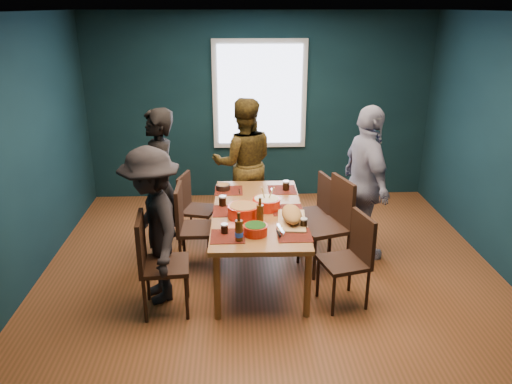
{
  "coord_description": "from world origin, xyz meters",
  "views": [
    {
      "loc": [
        -0.37,
        -4.73,
        2.76
      ],
      "look_at": [
        -0.16,
        0.15,
        0.92
      ],
      "focal_mm": 35.0,
      "sensor_mm": 36.0,
      "label": 1
    }
  ],
  "objects_px": {
    "person_back": "(244,163)",
    "person_near_left": "(153,226)",
    "person_far_left": "(160,187)",
    "chair_left_far": "(192,203)",
    "chair_left_near": "(154,257)",
    "person_right": "(366,184)",
    "bowl_dumpling": "(267,203)",
    "cutting_board": "(292,216)",
    "chair_right_near": "(352,253)",
    "chair_left_mid": "(189,221)",
    "bowl_salad": "(244,211)",
    "dining_table": "(258,217)",
    "bowl_herbs": "(255,229)",
    "chair_right_far": "(318,207)",
    "chair_right_mid": "(332,217)"
  },
  "relations": [
    {
      "from": "chair_right_near",
      "to": "chair_left_far",
      "type": "bearing_deg",
      "value": 123.56
    },
    {
      "from": "person_near_left",
      "to": "bowl_dumpling",
      "type": "height_order",
      "value": "person_near_left"
    },
    {
      "from": "chair_left_near",
      "to": "chair_right_far",
      "type": "distance_m",
      "value": 2.14
    },
    {
      "from": "chair_left_far",
      "to": "bowl_dumpling",
      "type": "relative_size",
      "value": 2.92
    },
    {
      "from": "chair_left_far",
      "to": "chair_left_near",
      "type": "relative_size",
      "value": 0.87
    },
    {
      "from": "person_back",
      "to": "person_near_left",
      "type": "relative_size",
      "value": 1.09
    },
    {
      "from": "chair_left_near",
      "to": "chair_right_far",
      "type": "bearing_deg",
      "value": 31.33
    },
    {
      "from": "bowl_dumpling",
      "to": "cutting_board",
      "type": "distance_m",
      "value": 0.42
    },
    {
      "from": "person_far_left",
      "to": "person_back",
      "type": "xyz_separation_m",
      "value": [
        0.95,
        0.93,
        -0.03
      ]
    },
    {
      "from": "chair_left_near",
      "to": "bowl_salad",
      "type": "distance_m",
      "value": 1.02
    },
    {
      "from": "chair_left_near",
      "to": "person_right",
      "type": "xyz_separation_m",
      "value": [
        2.22,
        1.04,
        0.31
      ]
    },
    {
      "from": "chair_right_far",
      "to": "person_back",
      "type": "distance_m",
      "value": 1.17
    },
    {
      "from": "chair_left_mid",
      "to": "chair_left_far",
      "type": "bearing_deg",
      "value": 92.72
    },
    {
      "from": "chair_right_near",
      "to": "person_far_left",
      "type": "height_order",
      "value": "person_far_left"
    },
    {
      "from": "chair_left_mid",
      "to": "person_near_left",
      "type": "relative_size",
      "value": 0.62
    },
    {
      "from": "dining_table",
      "to": "person_back",
      "type": "height_order",
      "value": "person_back"
    },
    {
      "from": "chair_left_mid",
      "to": "person_back",
      "type": "distance_m",
      "value": 1.35
    },
    {
      "from": "chair_left_far",
      "to": "bowl_herbs",
      "type": "height_order",
      "value": "chair_left_far"
    },
    {
      "from": "person_right",
      "to": "cutting_board",
      "type": "height_order",
      "value": "person_right"
    },
    {
      "from": "chair_right_mid",
      "to": "chair_left_mid",
      "type": "bearing_deg",
      "value": 160.06
    },
    {
      "from": "chair_left_near",
      "to": "dining_table",
      "type": "bearing_deg",
      "value": 30.65
    },
    {
      "from": "chair_left_mid",
      "to": "bowl_dumpling",
      "type": "xyz_separation_m",
      "value": [
        0.83,
        -0.08,
        0.23
      ]
    },
    {
      "from": "chair_left_mid",
      "to": "chair_right_far",
      "type": "bearing_deg",
      "value": 16.77
    },
    {
      "from": "person_far_left",
      "to": "bowl_salad",
      "type": "bearing_deg",
      "value": 48.87
    },
    {
      "from": "person_near_left",
      "to": "bowl_herbs",
      "type": "distance_m",
      "value": 0.98
    },
    {
      "from": "chair_right_far",
      "to": "person_far_left",
      "type": "bearing_deg",
      "value": 171.68
    },
    {
      "from": "chair_left_far",
      "to": "bowl_salad",
      "type": "xyz_separation_m",
      "value": [
        0.61,
        -0.97,
        0.29
      ]
    },
    {
      "from": "chair_right_far",
      "to": "person_back",
      "type": "height_order",
      "value": "person_back"
    },
    {
      "from": "person_near_left",
      "to": "bowl_dumpling",
      "type": "bearing_deg",
      "value": 93.67
    },
    {
      "from": "chair_right_mid",
      "to": "person_near_left",
      "type": "relative_size",
      "value": 0.66
    },
    {
      "from": "dining_table",
      "to": "chair_left_far",
      "type": "bearing_deg",
      "value": 134.66
    },
    {
      "from": "person_right",
      "to": "bowl_herbs",
      "type": "height_order",
      "value": "person_right"
    },
    {
      "from": "dining_table",
      "to": "bowl_salad",
      "type": "relative_size",
      "value": 5.94
    },
    {
      "from": "chair_left_mid",
      "to": "bowl_herbs",
      "type": "bearing_deg",
      "value": -45.2
    },
    {
      "from": "chair_left_mid",
      "to": "person_back",
      "type": "relative_size",
      "value": 0.57
    },
    {
      "from": "chair_left_far",
      "to": "bowl_herbs",
      "type": "relative_size",
      "value": 3.72
    },
    {
      "from": "chair_right_mid",
      "to": "bowl_salad",
      "type": "xyz_separation_m",
      "value": [
        -0.97,
        -0.23,
        0.19
      ]
    },
    {
      "from": "chair_left_mid",
      "to": "person_far_left",
      "type": "xyz_separation_m",
      "value": [
        -0.33,
        0.24,
        0.32
      ]
    },
    {
      "from": "person_near_left",
      "to": "cutting_board",
      "type": "xyz_separation_m",
      "value": [
        1.35,
        0.17,
        0.01
      ]
    },
    {
      "from": "bowl_dumpling",
      "to": "cutting_board",
      "type": "bearing_deg",
      "value": -57.1
    },
    {
      "from": "person_right",
      "to": "cutting_board",
      "type": "distance_m",
      "value": 1.11
    },
    {
      "from": "bowl_salad",
      "to": "bowl_herbs",
      "type": "bearing_deg",
      "value": -75.88
    },
    {
      "from": "chair_right_far",
      "to": "bowl_herbs",
      "type": "height_order",
      "value": "chair_right_far"
    },
    {
      "from": "chair_left_far",
      "to": "person_near_left",
      "type": "bearing_deg",
      "value": -86.19
    },
    {
      "from": "chair_right_far",
      "to": "person_right",
      "type": "height_order",
      "value": "person_right"
    },
    {
      "from": "chair_left_far",
      "to": "person_back",
      "type": "relative_size",
      "value": 0.51
    },
    {
      "from": "chair_left_mid",
      "to": "bowl_salad",
      "type": "height_order",
      "value": "chair_left_mid"
    },
    {
      "from": "person_near_left",
      "to": "dining_table",
      "type": "bearing_deg",
      "value": 93.56
    },
    {
      "from": "chair_left_far",
      "to": "person_back",
      "type": "distance_m",
      "value": 0.88
    },
    {
      "from": "person_back",
      "to": "person_near_left",
      "type": "xyz_separation_m",
      "value": [
        -0.91,
        -1.77,
        -0.07
      ]
    }
  ]
}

